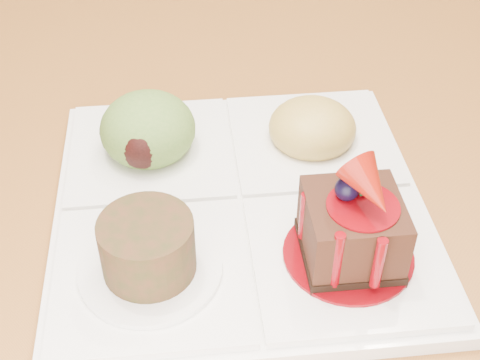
{
  "coord_description": "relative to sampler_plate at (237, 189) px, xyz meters",
  "views": [
    {
      "loc": [
        0.02,
        -0.98,
        1.11
      ],
      "look_at": [
        -0.02,
        -0.61,
        0.79
      ],
      "focal_mm": 50.0,
      "sensor_mm": 36.0,
      "label": 1
    }
  ],
  "objects": [
    {
      "name": "ground",
      "position": [
        0.02,
        0.61,
        -0.77
      ],
      "size": [
        6.0,
        6.0,
        0.0
      ],
      "primitive_type": "plane",
      "color": "#502F17"
    },
    {
      "name": "sampler_plate",
      "position": [
        0.0,
        0.0,
        0.0
      ],
      "size": [
        0.33,
        0.33,
        0.11
      ],
      "rotation": [
        0.0,
        0.0,
        0.2
      ],
      "color": "white",
      "rests_on": "dining_table"
    }
  ]
}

